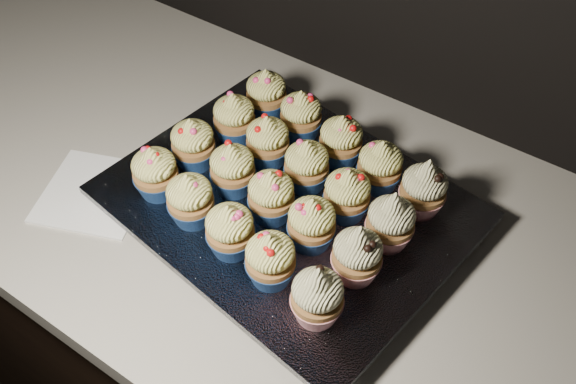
% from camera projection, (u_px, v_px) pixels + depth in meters
% --- Properties ---
extents(cabinet, '(2.40, 0.60, 0.86)m').
position_uv_depth(cabinet, '(227.00, 323.00, 1.33)').
color(cabinet, black).
rests_on(cabinet, ground).
extents(worktop, '(2.44, 0.64, 0.04)m').
position_uv_depth(worktop, '(206.00, 174.00, 0.99)').
color(worktop, beige).
rests_on(worktop, cabinet).
extents(napkin, '(0.19, 0.19, 0.00)m').
position_uv_depth(napkin, '(95.00, 193.00, 0.93)').
color(napkin, white).
rests_on(napkin, worktop).
extents(baking_tray, '(0.47, 0.39, 0.02)m').
position_uv_depth(baking_tray, '(288.00, 210.00, 0.90)').
color(baking_tray, black).
rests_on(baking_tray, worktop).
extents(foil_lining, '(0.51, 0.43, 0.01)m').
position_uv_depth(foil_lining, '(288.00, 203.00, 0.89)').
color(foil_lining, silver).
rests_on(foil_lining, baking_tray).
extents(cupcake_0, '(0.06, 0.06, 0.08)m').
position_uv_depth(cupcake_0, '(155.00, 172.00, 0.87)').
color(cupcake_0, navy).
rests_on(cupcake_0, foil_lining).
extents(cupcake_1, '(0.06, 0.06, 0.08)m').
position_uv_depth(cupcake_1, '(190.00, 199.00, 0.83)').
color(cupcake_1, navy).
rests_on(cupcake_1, foil_lining).
extents(cupcake_2, '(0.06, 0.06, 0.08)m').
position_uv_depth(cupcake_2, '(230.00, 230.00, 0.80)').
color(cupcake_2, navy).
rests_on(cupcake_2, foil_lining).
extents(cupcake_3, '(0.06, 0.06, 0.08)m').
position_uv_depth(cupcake_3, '(270.00, 259.00, 0.77)').
color(cupcake_3, navy).
rests_on(cupcake_3, foil_lining).
extents(cupcake_4, '(0.06, 0.06, 0.10)m').
position_uv_depth(cupcake_4, '(317.00, 296.00, 0.73)').
color(cupcake_4, '#B0182C').
rests_on(cupcake_4, foil_lining).
extents(cupcake_5, '(0.06, 0.06, 0.08)m').
position_uv_depth(cupcake_5, '(193.00, 144.00, 0.90)').
color(cupcake_5, navy).
rests_on(cupcake_5, foil_lining).
extents(cupcake_6, '(0.06, 0.06, 0.08)m').
position_uv_depth(cupcake_6, '(233.00, 169.00, 0.87)').
color(cupcake_6, navy).
rests_on(cupcake_6, foil_lining).
extents(cupcake_7, '(0.06, 0.06, 0.08)m').
position_uv_depth(cupcake_7, '(271.00, 196.00, 0.84)').
color(cupcake_7, navy).
rests_on(cupcake_7, foil_lining).
extents(cupcake_8, '(0.06, 0.06, 0.08)m').
position_uv_depth(cupcake_8, '(312.00, 223.00, 0.81)').
color(cupcake_8, navy).
rests_on(cupcake_8, foil_lining).
extents(cupcake_9, '(0.06, 0.06, 0.10)m').
position_uv_depth(cupcake_9, '(357.00, 254.00, 0.77)').
color(cupcake_9, '#B0182C').
rests_on(cupcake_9, foil_lining).
extents(cupcake_10, '(0.06, 0.06, 0.08)m').
position_uv_depth(cupcake_10, '(234.00, 118.00, 0.94)').
color(cupcake_10, navy).
rests_on(cupcake_10, foil_lining).
extents(cupcake_11, '(0.06, 0.06, 0.08)m').
position_uv_depth(cupcake_11, '(268.00, 141.00, 0.91)').
color(cupcake_11, navy).
rests_on(cupcake_11, foil_lining).
extents(cupcake_12, '(0.06, 0.06, 0.08)m').
position_uv_depth(cupcake_12, '(307.00, 166.00, 0.87)').
color(cupcake_12, navy).
rests_on(cupcake_12, foil_lining).
extents(cupcake_13, '(0.06, 0.06, 0.08)m').
position_uv_depth(cupcake_13, '(347.00, 194.00, 0.84)').
color(cupcake_13, navy).
rests_on(cupcake_13, foil_lining).
extents(cupcake_14, '(0.06, 0.06, 0.10)m').
position_uv_depth(cupcake_14, '(391.00, 221.00, 0.81)').
color(cupcake_14, '#B0182C').
rests_on(cupcake_14, foil_lining).
extents(cupcake_15, '(0.06, 0.06, 0.08)m').
position_uv_depth(cupcake_15, '(266.00, 94.00, 0.98)').
color(cupcake_15, navy).
rests_on(cupcake_15, foil_lining).
extents(cupcake_16, '(0.06, 0.06, 0.08)m').
position_uv_depth(cupcake_16, '(301.00, 115.00, 0.94)').
color(cupcake_16, navy).
rests_on(cupcake_16, foil_lining).
extents(cupcake_17, '(0.06, 0.06, 0.08)m').
position_uv_depth(cupcake_17, '(341.00, 141.00, 0.91)').
color(cupcake_17, navy).
rests_on(cupcake_17, foil_lining).
extents(cupcake_18, '(0.06, 0.06, 0.08)m').
position_uv_depth(cupcake_18, '(380.00, 166.00, 0.87)').
color(cupcake_18, navy).
rests_on(cupcake_18, foil_lining).
extents(cupcake_19, '(0.06, 0.06, 0.10)m').
position_uv_depth(cupcake_19, '(424.00, 188.00, 0.84)').
color(cupcake_19, '#B0182C').
rests_on(cupcake_19, foil_lining).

